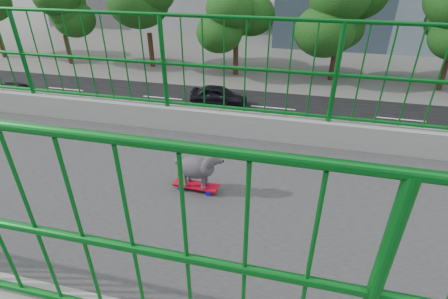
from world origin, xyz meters
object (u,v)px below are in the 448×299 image
car_0 (98,212)px  car_4 (219,95)px  car_2 (415,162)px  skateboard (196,186)px  car_1 (292,188)px  poodle (198,166)px  car_3 (18,95)px

car_0 → car_4: bearing=173.6°
car_2 → skateboard: bearing=152.5°
car_1 → poodle: bearing=-6.2°
car_3 → car_4: bearing=-76.5°
car_0 → car_4: size_ratio=1.02×
poodle → car_3: size_ratio=0.10×
car_4 → car_2: bearing=-120.5°
skateboard → car_2: skateboard is taller
skateboard → car_3: skateboard is taller
car_0 → car_1: car_0 is taller
car_1 → car_2: (-3.20, 5.37, 0.12)m
car_1 → car_2: size_ratio=0.71×
skateboard → car_1: skateboard is taller
poodle → car_4: poodle is taller
poodle → car_1: 11.25m
skateboard → car_1: (-9.04, 1.01, -6.39)m
skateboard → car_2: size_ratio=0.08×
car_0 → car_1: 7.65m
skateboard → car_4: (-18.64, -4.50, -6.38)m
skateboard → car_0: skateboard is taller
car_0 → car_2: bearing=117.5°
car_1 → car_3: bearing=-108.7°
car_1 → car_2: car_2 is taller
skateboard → poodle: (0.00, 0.03, 0.23)m
poodle → car_1: size_ratio=0.12×
car_1 → car_0: bearing=-65.3°
car_0 → car_3: size_ratio=0.81×
poodle → car_1: poodle is taller
car_2 → car_1: bearing=120.8°
car_0 → car_2: 13.88m
poodle → car_4: bearing=-163.5°
skateboard → car_2: 15.17m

